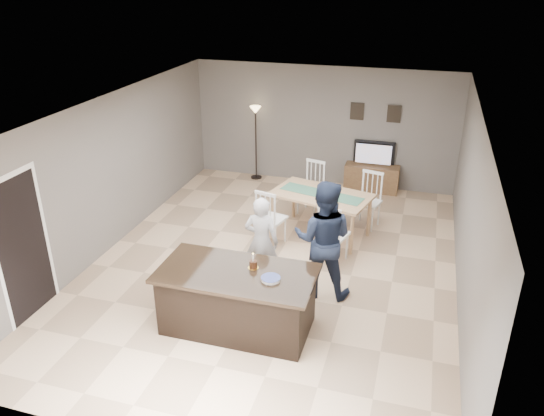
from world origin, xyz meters
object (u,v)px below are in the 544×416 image
(man, at_px, (323,239))
(dining_table, at_px, (321,201))
(television, at_px, (374,153))
(birthday_cake, at_px, (253,264))
(plate_stack, at_px, (271,279))
(floor_lamp, at_px, (256,123))
(tv_console, at_px, (371,178))
(woman, at_px, (262,242))
(kitchen_island, at_px, (237,299))

(man, distance_m, dining_table, 1.98)
(television, xyz_separation_m, birthday_cake, (-1.02, -5.47, 0.09))
(birthday_cake, distance_m, dining_table, 2.98)
(man, height_order, plate_stack, man)
(floor_lamp, bearing_deg, television, 1.04)
(television, relative_size, plate_stack, 3.51)
(tv_console, xyz_separation_m, plate_stack, (-0.70, -5.64, 0.62))
(plate_stack, bearing_deg, woman, 112.65)
(dining_table, bearing_deg, tv_console, 89.19)
(woman, bearing_deg, birthday_cake, 100.74)
(kitchen_island, height_order, dining_table, dining_table)
(kitchen_island, bearing_deg, man, 51.46)
(kitchen_island, xyz_separation_m, birthday_cake, (0.18, 0.17, 0.50))
(man, distance_m, birthday_cake, 1.28)
(tv_console, relative_size, plate_stack, 4.61)
(tv_console, height_order, woman, woman)
(woman, bearing_deg, kitchen_island, 90.36)
(birthday_cake, bearing_deg, tv_console, 79.35)
(television, height_order, man, man)
(television, bearing_deg, birthday_cake, 79.49)
(woman, distance_m, floor_lamp, 4.70)
(kitchen_island, xyz_separation_m, tv_console, (1.20, 5.57, -0.15))
(television, bearing_deg, woman, 74.71)
(tv_console, distance_m, man, 4.43)
(man, bearing_deg, kitchen_island, 49.28)
(dining_table, bearing_deg, floor_lamp, 144.42)
(television, height_order, woman, woman)
(tv_console, xyz_separation_m, birthday_cake, (-1.02, -5.40, 0.65))
(tv_console, bearing_deg, television, 90.00)
(kitchen_island, bearing_deg, floor_lamp, 105.45)
(television, bearing_deg, dining_table, 75.20)
(kitchen_island, xyz_separation_m, man, (0.95, 1.19, 0.48))
(dining_table, bearing_deg, birthday_cake, -82.36)
(television, xyz_separation_m, plate_stack, (-0.70, -5.71, 0.06))
(birthday_cake, bearing_deg, floor_lamp, 107.68)
(kitchen_island, xyz_separation_m, woman, (-0.02, 1.18, 0.29))
(television, xyz_separation_m, woman, (-1.22, -4.46, -0.11))
(woman, xyz_separation_m, birthday_cake, (0.20, -1.02, 0.21))
(television, distance_m, woman, 4.62)
(woman, xyz_separation_m, man, (0.97, 0.01, 0.19))
(birthday_cake, height_order, dining_table, birthday_cake)
(tv_console, bearing_deg, man, -93.27)
(television, bearing_deg, floor_lamp, 1.04)
(television, height_order, plate_stack, television)
(floor_lamp, bearing_deg, plate_stack, -70.10)
(kitchen_island, height_order, birthday_cake, birthday_cake)
(woman, bearing_deg, plate_stack, 112.09)
(tv_console, height_order, television, television)
(television, bearing_deg, tv_console, 90.00)
(birthday_cake, height_order, plate_stack, birthday_cake)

